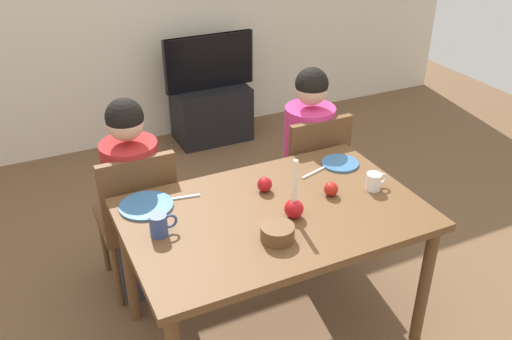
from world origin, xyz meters
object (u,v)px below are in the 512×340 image
object	(u,v)px
tv	(209,62)
plate_left	(146,206)
apple_by_left_plate	(265,184)
tv_stand	(212,113)
apple_near_candle	(331,189)
person_left_child	(135,202)
person_right_child	(308,162)
chair_right	(310,172)
mug_left	(159,225)
mug_right	(374,181)
dining_table	(274,225)
candle_centerpiece	(294,205)
plate_right	(340,163)
bowl_walnuts	(277,233)
chair_left	(138,214)

from	to	relation	value
tv	plate_left	distance (m)	2.29
tv	apple_by_left_plate	xyz separation A→B (m)	(-0.53, -2.12, 0.08)
tv_stand	plate_left	distance (m)	2.34
apple_near_candle	person_left_child	bearing A→B (deg)	142.71
person_left_child	apple_near_candle	world-z (taller)	person_left_child
person_right_child	tv_stand	distance (m)	1.69
chair_right	plate_left	distance (m)	1.17
mug_left	mug_right	bearing A→B (deg)	-4.47
tv	mug_left	world-z (taller)	tv
dining_table	person_right_child	distance (m)	0.86
candle_centerpiece	mug_right	bearing A→B (deg)	5.63
candle_centerpiece	plate_left	world-z (taller)	candle_centerpiece
dining_table	plate_right	world-z (taller)	plate_right
plate_right	bowl_walnuts	size ratio (longest dim) A/B	1.35
dining_table	chair_right	xyz separation A→B (m)	(0.56, 0.61, -0.15)
mug_right	apple_by_left_plate	xyz separation A→B (m)	(-0.50, 0.22, -0.01)
person_right_child	candle_centerpiece	bearing A→B (deg)	-124.92
person_left_child	mug_left	world-z (taller)	person_left_child
candle_centerpiece	bowl_walnuts	xyz separation A→B (m)	(-0.15, -0.12, -0.03)
tv_stand	apple_by_left_plate	world-z (taller)	apple_by_left_plate
dining_table	tv	world-z (taller)	tv
chair_right	tv	distance (m)	1.70
plate_left	person_right_child	bearing A→B (deg)	17.46
dining_table	chair_left	bearing A→B (deg)	130.41
apple_near_candle	chair_right	bearing A→B (deg)	67.65
bowl_walnuts	apple_near_candle	xyz separation A→B (m)	(0.40, 0.21, 0.00)
tv	plate_right	size ratio (longest dim) A/B	3.93
mug_left	bowl_walnuts	size ratio (longest dim) A/B	0.84
chair_left	dining_table	bearing A→B (deg)	-49.59
candle_centerpiece	plate_right	distance (m)	0.58
tv	plate_left	xyz separation A→B (m)	(-1.10, -2.01, 0.05)
person_left_child	tv	size ratio (longest dim) A/B	1.48
person_right_child	apple_near_candle	distance (m)	0.71
candle_centerpiece	apple_by_left_plate	xyz separation A→B (m)	(-0.02, 0.27, -0.03)
tv	plate_right	world-z (taller)	tv
chair_right	mug_right	bearing A→B (deg)	-91.90
plate_right	mug_right	world-z (taller)	mug_right
tv_stand	tv	xyz separation A→B (m)	(0.00, 0.00, 0.47)
dining_table	tv	xyz separation A→B (m)	(0.57, 2.30, 0.04)
candle_centerpiece	mug_right	world-z (taller)	candle_centerpiece
tv	mug_left	distance (m)	2.51
person_left_child	bowl_walnuts	distance (m)	0.97
candle_centerpiece	apple_by_left_plate	bearing A→B (deg)	94.11
plate_left	plate_right	distance (m)	1.07
plate_right	mug_right	bearing A→B (deg)	-87.99
tv	dining_table	bearing A→B (deg)	-103.81
chair_left	plate_right	bearing A→B (deg)	-18.64
plate_left	apple_near_candle	bearing A→B (deg)	-18.78
chair_right	tv_stand	world-z (taller)	chair_right
chair_left	mug_right	distance (m)	1.27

